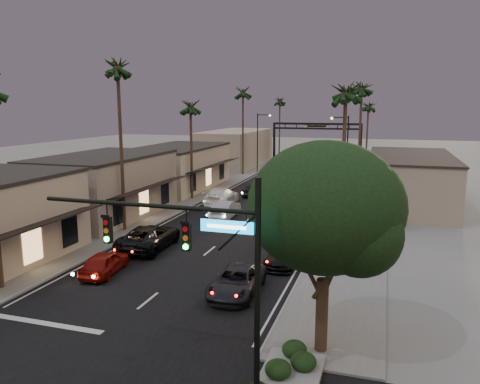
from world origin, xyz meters
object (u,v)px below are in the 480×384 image
Objects in this scene: palm_far at (280,99)px; oncoming_pickup at (150,237)px; corner_tree at (327,213)px; streetlight_left at (259,138)px; palm_ld at (243,90)px; oncoming_silver at (225,209)px; palm_lb at (117,63)px; palm_rc at (369,103)px; oncoming_red at (104,263)px; curbside_black at (284,254)px; arch at (317,133)px; traffic_signal at (205,252)px; curbside_near at (237,281)px; streetlight_right at (345,148)px; palm_ra at (346,87)px; palm_rb at (362,85)px; palm_lc at (190,102)px.

oncoming_pickup is at bearing -86.21° from palm_far.
corner_tree is at bearing 139.21° from oncoming_pickup.
oncoming_pickup is at bearing -86.29° from streetlight_left.
corner_tree is 53.15m from streetlight_left.
palm_ld reaches higher than oncoming_silver.
palm_lb is (-1.68, -36.00, 8.06)m from streetlight_left.
corner_tree is 24.87m from oncoming_silver.
palm_far is at bearing 140.36° from palm_rc.
oncoming_red is 0.90× the size of curbside_black.
palm_rc is (8.60, -6.00, 4.94)m from arch.
streetlight_left is at bearing 103.14° from traffic_signal.
traffic_signal is at bearing -74.35° from palm_ld.
palm_ld reaches higher than palm_rc.
traffic_signal is 60.31m from palm_rc.
curbside_near is at bearing -73.33° from palm_ld.
palm_lb is (-15.52, -23.00, 8.06)m from streetlight_right.
oncoming_pickup reaches higher than oncoming_silver.
oncoming_red is at bearing 175.82° from curbside_near.
oncoming_red reaches higher than curbside_near.
palm_lb is 3.26× the size of curbside_black.
streetlight_right is 0.74× the size of palm_rc.
palm_lb reaches higher than palm_ra.
arch is at bearing 96.53° from curbside_black.
traffic_signal is at bearing -89.27° from curbside_black.
palm_far is (0.30, 23.00, -0.97)m from palm_ld.
palm_rb is (-0.88, 36.55, 6.44)m from corner_tree.
palm_lb is 1.25× the size of palm_lc.
palm_ra reaches higher than curbside_near.
corner_tree reaches higher than oncoming_red.
streetlight_left reaches higher than oncoming_red.
palm_rb is 20.09m from palm_rc.
palm_lc is (-18.08, 28.55, 4.49)m from corner_tree.
curbside_near is at bearing -37.08° from palm_lb.
palm_ra is (-0.88, 16.55, 5.46)m from corner_tree.
streetlight_left is 17.42m from palm_rc.
oncoming_pickup is at bearing 177.56° from curbside_black.
palm_rc is (17.20, 28.00, 0.00)m from palm_lc.
oncoming_red is (2.45, -45.16, -4.61)m from streetlight_left.
palm_far reaches higher than curbside_near.
oncoming_red reaches higher than curbside_black.
streetlight_right is 1.78× the size of curbside_near.
oncoming_pickup is at bearing 124.99° from traffic_signal.
streetlight_left is at bearing 107.97° from corner_tree.
traffic_signal is at bearing -98.28° from palm_ra.
curbside_near is (12.77, -9.65, -12.68)m from palm_lb.
palm_lc is 2.41× the size of curbside_near.
palm_ld is at bearing -119.83° from arch.
curbside_black is (9.96, -0.49, -0.18)m from oncoming_pickup.
corner_tree reaches higher than traffic_signal.
palm_rc is at bearing 84.19° from curbside_near.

